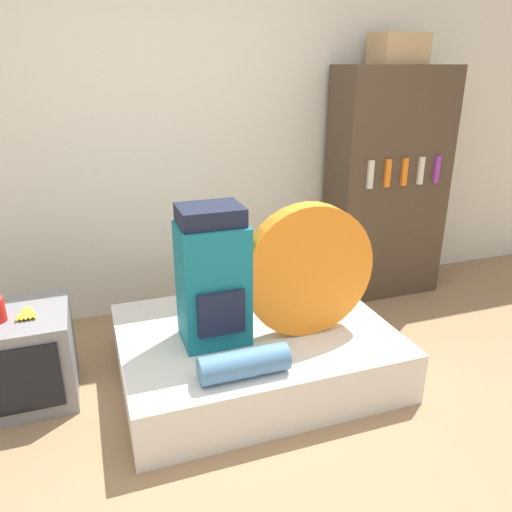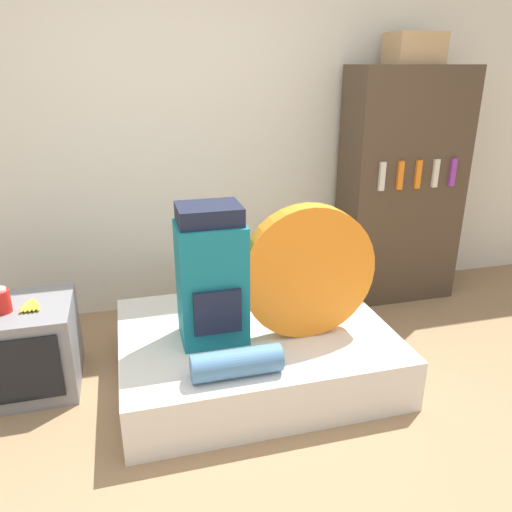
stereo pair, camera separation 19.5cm
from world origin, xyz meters
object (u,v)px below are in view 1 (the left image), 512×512
sleeping_roll (244,364)px  backpack (213,278)px  tent_bag (308,270)px  cardboard_box (398,49)px  television (19,357)px  bookshelf (386,185)px

sleeping_roll → backpack: bearing=96.3°
backpack → tent_bag: backpack is taller
tent_bag → backpack: bearing=170.5°
tent_bag → cardboard_box: size_ratio=2.11×
television → backpack: bearing=-13.2°
television → bookshelf: size_ratio=0.32×
tent_bag → cardboard_box: 1.87m
tent_bag → television: 1.64m
bookshelf → cardboard_box: size_ratio=4.86×
television → cardboard_box: cardboard_box is taller
tent_bag → television: (-1.55, 0.33, -0.42)m
sleeping_roll → television: 1.26m
sleeping_roll → cardboard_box: size_ratio=1.26×
bookshelf → backpack: bearing=-152.3°
television → bookshelf: bookshelf is taller
television → bookshelf: (2.64, 0.60, 0.62)m
sleeping_roll → television: size_ratio=0.80×
backpack → tent_bag: (0.52, -0.09, 0.01)m
bookshelf → television: bearing=-167.2°
backpack → tent_bag: size_ratio=1.01×
tent_bag → bookshelf: (1.09, 0.93, 0.19)m
tent_bag → cardboard_box: (1.10, 0.96, 1.17)m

